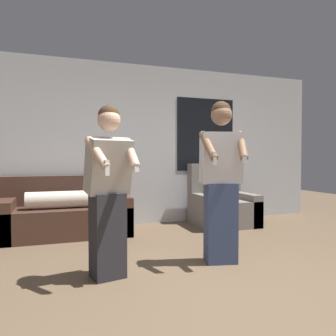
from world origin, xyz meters
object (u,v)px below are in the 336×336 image
Objects in this scene: armchair at (222,205)px; person_left at (108,191)px; person_right at (221,181)px; couch at (64,214)px.

person_left reaches higher than armchair.
person_right is at bearing -118.64° from armchair.
couch is 1.15× the size of person_left.
armchair is 0.64× the size of person_left.
person_left is at bearing -79.66° from couch.
person_left is 0.93× the size of person_right.
person_right reaches higher than armchair.
couch is 2.49m from person_right.
person_left is 1.22m from person_right.
person_right is at bearing -49.73° from couch.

